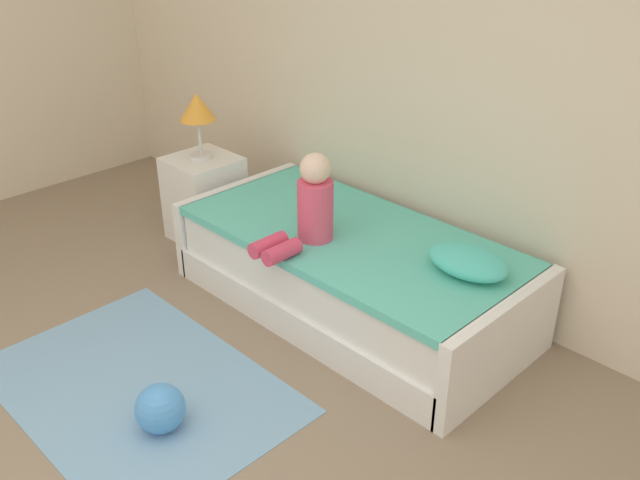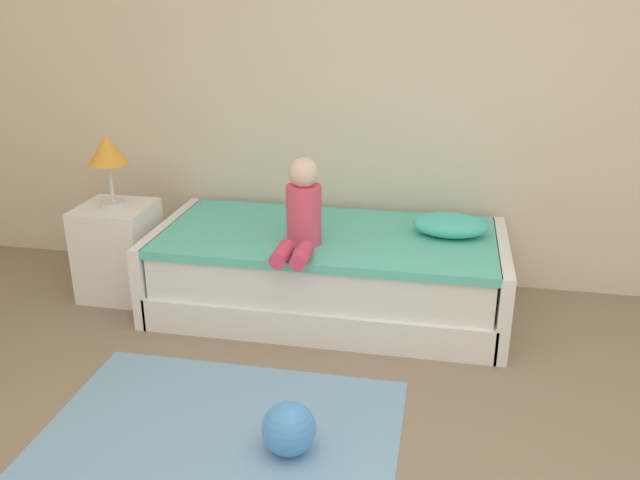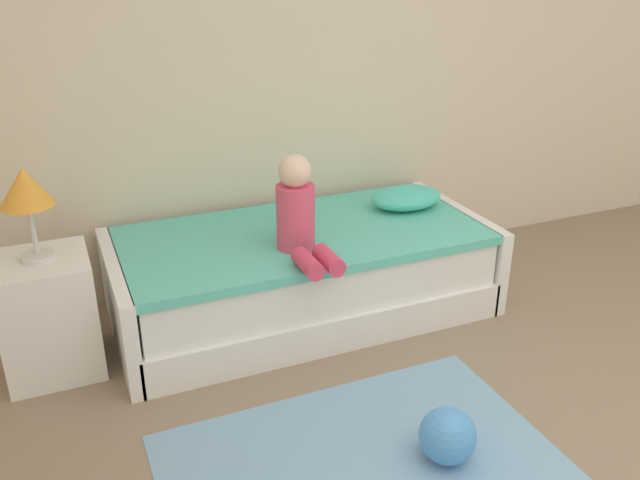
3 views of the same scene
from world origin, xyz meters
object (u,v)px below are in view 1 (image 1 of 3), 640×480
Objects in this scene: child_figure at (309,207)px; pillow at (468,261)px; nightstand at (205,198)px; toy_ball at (160,408)px; table_lamp at (197,110)px; bed at (350,272)px.

pillow is (0.82, 0.33, -0.14)m from child_figure.
toy_ball is at bearing -42.81° from nightstand.
child_figure is at bearing -8.33° from table_lamp.
table_lamp is at bearing 0.00° from nightstand.
table_lamp is 1.90× the size of toy_ball.
pillow is 1.86× the size of toy_ball.
child_figure is 1.16× the size of pillow.
pillow reaches higher than nightstand.
nightstand is 1.33× the size of table_lamp.
toy_ball is (0.08, -1.38, -0.13)m from bed.
table_lamp is (-1.35, -0.05, 0.69)m from bed.
bed is 1.38m from toy_ball.
nightstand is 1.18× the size of child_figure.
table_lamp reaches higher than toy_ball.
pillow is (2.07, 0.15, 0.26)m from nightstand.
pillow is at bearing 66.84° from toy_ball.
bed is at bearing 1.97° from nightstand.
bed is 1.35m from nightstand.
child_figure is at bearing -115.06° from bed.
toy_ball is (1.43, -1.33, -0.18)m from nightstand.
nightstand is 0.64m from table_lamp.
pillow reaches higher than toy_ball.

